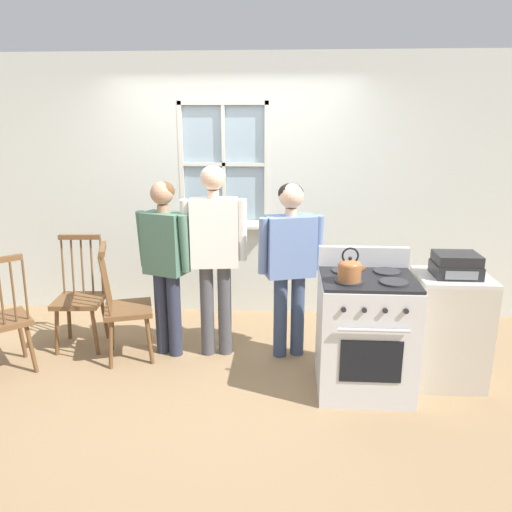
{
  "coord_description": "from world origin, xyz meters",
  "views": [
    {
      "loc": [
        0.55,
        -3.78,
        2.08
      ],
      "look_at": [
        0.31,
        0.06,
        1.0
      ],
      "focal_mm": 35.0,
      "sensor_mm": 36.0,
      "label": 1
    }
  ],
  "objects_px": {
    "chair_center_cluster": "(126,309)",
    "potted_plant": "(216,218)",
    "kettle": "(350,269)",
    "side_counter": "(448,329)",
    "chair_by_window": "(80,299)",
    "person_teen_center": "(214,244)",
    "stereo": "(456,265)",
    "person_elderly_left": "(165,254)",
    "stove": "(365,333)",
    "chair_near_wall": "(1,321)",
    "person_adult_right": "(290,254)"
  },
  "relations": [
    {
      "from": "chair_center_cluster",
      "to": "potted_plant",
      "type": "bearing_deg",
      "value": -48.17
    },
    {
      "from": "kettle",
      "to": "side_counter",
      "type": "height_order",
      "value": "kettle"
    },
    {
      "from": "chair_by_window",
      "to": "kettle",
      "type": "relative_size",
      "value": 4.19
    },
    {
      "from": "potted_plant",
      "to": "person_teen_center",
      "type": "bearing_deg",
      "value": -82.48
    },
    {
      "from": "kettle",
      "to": "person_teen_center",
      "type": "bearing_deg",
      "value": 148.53
    },
    {
      "from": "chair_center_cluster",
      "to": "person_teen_center",
      "type": "relative_size",
      "value": 0.61
    },
    {
      "from": "person_teen_center",
      "to": "stereo",
      "type": "distance_m",
      "value": 1.95
    },
    {
      "from": "person_elderly_left",
      "to": "potted_plant",
      "type": "distance_m",
      "value": 1.06
    },
    {
      "from": "chair_center_cluster",
      "to": "potted_plant",
      "type": "xyz_separation_m",
      "value": [
        0.65,
        1.1,
        0.6
      ]
    },
    {
      "from": "chair_center_cluster",
      "to": "stove",
      "type": "relative_size",
      "value": 0.96
    },
    {
      "from": "chair_near_wall",
      "to": "person_elderly_left",
      "type": "distance_m",
      "value": 1.43
    },
    {
      "from": "chair_center_cluster",
      "to": "person_elderly_left",
      "type": "bearing_deg",
      "value": -92.52
    },
    {
      "from": "person_elderly_left",
      "to": "person_adult_right",
      "type": "relative_size",
      "value": 1.01
    },
    {
      "from": "chair_center_cluster",
      "to": "chair_by_window",
      "type": "bearing_deg",
      "value": 49.73
    },
    {
      "from": "chair_center_cluster",
      "to": "stereo",
      "type": "bearing_deg",
      "value": -113.22
    },
    {
      "from": "person_elderly_left",
      "to": "stove",
      "type": "relative_size",
      "value": 1.44
    },
    {
      "from": "person_teen_center",
      "to": "stove",
      "type": "distance_m",
      "value": 1.45
    },
    {
      "from": "person_elderly_left",
      "to": "stereo",
      "type": "xyz_separation_m",
      "value": [
        2.34,
        -0.36,
        0.05
      ]
    },
    {
      "from": "chair_by_window",
      "to": "stove",
      "type": "height_order",
      "value": "stove"
    },
    {
      "from": "person_teen_center",
      "to": "side_counter",
      "type": "height_order",
      "value": "person_teen_center"
    },
    {
      "from": "stove",
      "to": "potted_plant",
      "type": "height_order",
      "value": "potted_plant"
    },
    {
      "from": "chair_center_cluster",
      "to": "person_elderly_left",
      "type": "xyz_separation_m",
      "value": [
        0.35,
        0.1,
        0.47
      ]
    },
    {
      "from": "chair_by_window",
      "to": "person_teen_center",
      "type": "height_order",
      "value": "person_teen_center"
    },
    {
      "from": "person_adult_right",
      "to": "kettle",
      "type": "xyz_separation_m",
      "value": [
        0.42,
        -0.67,
        0.08
      ]
    },
    {
      "from": "chair_near_wall",
      "to": "kettle",
      "type": "xyz_separation_m",
      "value": [
        2.78,
        -0.2,
        0.56
      ]
    },
    {
      "from": "stereo",
      "to": "kettle",
      "type": "bearing_deg",
      "value": -161.9
    },
    {
      "from": "stove",
      "to": "potted_plant",
      "type": "relative_size",
      "value": 3.94
    },
    {
      "from": "chair_near_wall",
      "to": "potted_plant",
      "type": "height_order",
      "value": "potted_plant"
    },
    {
      "from": "stove",
      "to": "chair_by_window",
      "type": "bearing_deg",
      "value": 166.33
    },
    {
      "from": "person_teen_center",
      "to": "side_counter",
      "type": "relative_size",
      "value": 1.88
    },
    {
      "from": "kettle",
      "to": "stereo",
      "type": "distance_m",
      "value": 0.88
    },
    {
      "from": "side_counter",
      "to": "stereo",
      "type": "bearing_deg",
      "value": -90.0
    },
    {
      "from": "person_elderly_left",
      "to": "chair_center_cluster",
      "type": "bearing_deg",
      "value": -144.95
    },
    {
      "from": "stove",
      "to": "chair_near_wall",
      "type": "bearing_deg",
      "value": 178.73
    },
    {
      "from": "person_elderly_left",
      "to": "stereo",
      "type": "distance_m",
      "value": 2.37
    },
    {
      "from": "chair_near_wall",
      "to": "stereo",
      "type": "bearing_deg",
      "value": 139.53
    },
    {
      "from": "person_teen_center",
      "to": "person_adult_right",
      "type": "xyz_separation_m",
      "value": [
        0.65,
        0.01,
        -0.08
      ]
    },
    {
      "from": "chair_center_cluster",
      "to": "side_counter",
      "type": "distance_m",
      "value": 2.7
    },
    {
      "from": "chair_center_cluster",
      "to": "person_teen_center",
      "type": "height_order",
      "value": "person_teen_center"
    },
    {
      "from": "stove",
      "to": "potted_plant",
      "type": "bearing_deg",
      "value": 132.15
    },
    {
      "from": "chair_near_wall",
      "to": "potted_plant",
      "type": "distance_m",
      "value": 2.22
    },
    {
      "from": "chair_by_window",
      "to": "person_adult_right",
      "type": "relative_size",
      "value": 0.67
    },
    {
      "from": "chair_near_wall",
      "to": "chair_center_cluster",
      "type": "xyz_separation_m",
      "value": [
        0.93,
        0.34,
        0.0
      ]
    },
    {
      "from": "chair_center_cluster",
      "to": "kettle",
      "type": "distance_m",
      "value": 2.01
    },
    {
      "from": "potted_plant",
      "to": "stereo",
      "type": "relative_size",
      "value": 0.81
    },
    {
      "from": "chair_by_window",
      "to": "person_teen_center",
      "type": "distance_m",
      "value": 1.4
    },
    {
      "from": "person_teen_center",
      "to": "potted_plant",
      "type": "height_order",
      "value": "person_teen_center"
    },
    {
      "from": "kettle",
      "to": "potted_plant",
      "type": "distance_m",
      "value": 2.03
    },
    {
      "from": "kettle",
      "to": "side_counter",
      "type": "distance_m",
      "value": 1.06
    },
    {
      "from": "potted_plant",
      "to": "chair_center_cluster",
      "type": "bearing_deg",
      "value": -120.5
    }
  ]
}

